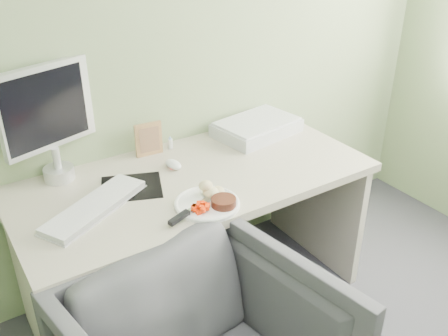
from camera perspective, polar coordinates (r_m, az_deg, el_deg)
wall_back at (r=2.34m, az=-8.65°, el=16.45°), size 3.50×0.00×3.50m
desk at (r=2.33m, az=-3.31°, el=-4.79°), size 1.60×0.75×0.73m
plate at (r=2.02m, az=-1.95°, el=-4.11°), size 0.27×0.27×0.01m
steak at (r=1.99m, az=-0.04°, el=-3.90°), size 0.13×0.13×0.03m
potato_pile at (r=2.04m, az=-1.64°, el=-2.39°), size 0.15×0.13×0.07m
carrot_heap at (r=1.95m, az=-2.68°, el=-4.43°), size 0.08×0.08×0.04m
steak_knife at (r=1.94m, az=-4.31°, el=-5.13°), size 0.26×0.12×0.02m
mousepad at (r=2.18m, az=-10.53°, el=-2.15°), size 0.32×0.30×0.00m
keyboard at (r=2.05m, az=-14.55°, el=-4.22°), size 0.49×0.36×0.02m
computer_mouse at (r=2.30m, az=-5.81°, el=0.41°), size 0.07×0.11×0.04m
photo_frame at (r=2.41m, az=-8.61°, el=3.28°), size 0.13×0.02×0.17m
eyedrop_bottle at (r=2.48m, az=-6.16°, el=2.89°), size 0.02×0.02×0.07m
scanner at (r=2.63m, az=3.76°, el=4.59°), size 0.46×0.34×0.07m
monitor at (r=2.22m, az=-19.46°, el=5.48°), size 0.42×0.17×0.51m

